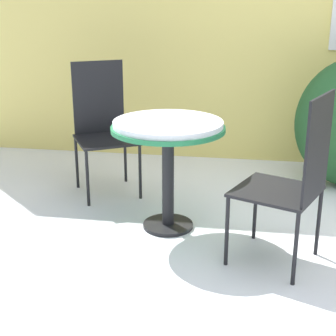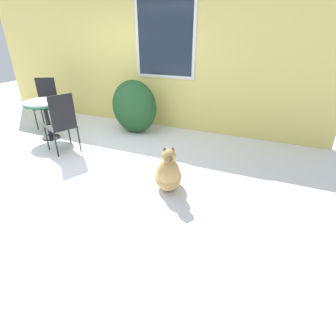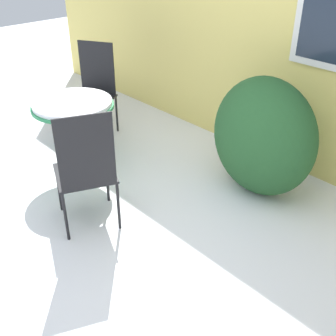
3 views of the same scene
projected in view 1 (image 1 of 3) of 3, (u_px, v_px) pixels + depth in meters
name	position (u px, v px, depth m)	size (l,w,h in m)	color
patio_table	(168.00, 139.00, 3.39)	(0.76, 0.76, 0.76)	black
patio_chair_near_table	(103.00, 124.00, 4.12)	(0.62, 0.62, 1.04)	black
patio_chair_far_side	(293.00, 178.00, 2.93)	(0.59, 0.59, 1.04)	black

